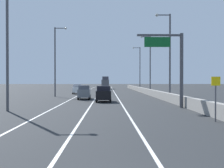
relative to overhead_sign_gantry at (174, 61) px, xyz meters
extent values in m
plane|color=#26282B|center=(-6.56, 41.86, -4.73)|extent=(320.00, 320.00, 0.00)
cube|color=silver|center=(-12.06, 32.86, -4.73)|extent=(0.16, 130.00, 0.00)
cube|color=silver|center=(-8.56, 32.86, -4.73)|extent=(0.16, 130.00, 0.00)
cube|color=silver|center=(-5.06, 32.86, -4.73)|extent=(0.16, 130.00, 0.00)
cube|color=gray|center=(1.34, 17.86, -4.18)|extent=(0.60, 120.00, 1.10)
cylinder|color=#47474C|center=(0.74, 0.02, -0.98)|extent=(0.36, 0.36, 7.50)
cube|color=#47474C|center=(-1.51, 0.02, 2.57)|extent=(4.50, 0.20, 0.20)
cube|color=#0C5923|center=(-1.73, -0.10, 1.87)|extent=(2.60, 0.10, 1.00)
cylinder|color=#4C4C51|center=(0.44, -9.49, -3.53)|extent=(0.10, 0.10, 2.40)
cube|color=yellow|center=(0.44, -9.53, -2.03)|extent=(0.60, 0.04, 0.60)
cylinder|color=#4C4C51|center=(1.82, 9.91, 1.19)|extent=(0.24, 0.24, 11.83)
cube|color=#4C4C51|center=(0.92, 9.91, 6.95)|extent=(1.80, 0.12, 0.12)
sphere|color=beige|center=(0.02, 9.91, 6.95)|extent=(0.44, 0.44, 0.44)
cylinder|color=#4C4C51|center=(2.05, 28.61, 1.19)|extent=(0.24, 0.24, 11.83)
cube|color=#4C4C51|center=(1.15, 28.61, 6.95)|extent=(1.80, 0.12, 0.12)
sphere|color=beige|center=(0.25, 28.61, 6.95)|extent=(0.44, 0.44, 0.44)
cylinder|color=#4C4C51|center=(2.18, 47.31, 1.19)|extent=(0.24, 0.24, 11.83)
cube|color=#4C4C51|center=(1.28, 47.31, 6.95)|extent=(1.80, 0.12, 0.12)
sphere|color=beige|center=(0.38, 47.31, 6.95)|extent=(0.44, 0.44, 0.44)
cylinder|color=#4C4C51|center=(-15.68, -2.79, 1.19)|extent=(0.24, 0.24, 11.83)
cylinder|color=#4C4C51|center=(-15.64, 19.65, 1.19)|extent=(0.24, 0.24, 11.83)
cube|color=#4C4C51|center=(-14.74, 19.65, 6.95)|extent=(1.80, 0.12, 0.12)
sphere|color=beige|center=(-13.84, 19.65, 6.95)|extent=(0.44, 0.44, 0.44)
cube|color=slate|center=(-10.12, 13.20, -3.83)|extent=(1.84, 4.29, 1.11)
cube|color=#4D505A|center=(-10.11, 12.78, -2.98)|extent=(1.57, 1.95, 0.60)
cylinder|color=black|center=(-10.95, 14.86, -4.39)|extent=(0.24, 0.69, 0.68)
cylinder|color=black|center=(-9.39, 14.90, -4.39)|extent=(0.24, 0.69, 0.68)
cylinder|color=black|center=(-10.86, 11.51, -4.39)|extent=(0.24, 0.69, 0.68)
cylinder|color=black|center=(-9.30, 11.55, -4.39)|extent=(0.24, 0.69, 0.68)
cube|color=black|center=(-7.21, 8.07, -3.83)|extent=(1.91, 4.07, 1.12)
cube|color=black|center=(-7.21, 7.66, -2.97)|extent=(1.68, 1.84, 0.60)
cylinder|color=black|center=(-8.09, 9.64, -4.39)|extent=(0.22, 0.68, 0.68)
cylinder|color=black|center=(-6.35, 9.65, -4.39)|extent=(0.22, 0.68, 0.68)
cylinder|color=black|center=(-8.07, 6.48, -4.39)|extent=(0.22, 0.68, 0.68)
cylinder|color=black|center=(-6.34, 6.49, -4.39)|extent=(0.22, 0.68, 0.68)
cube|color=white|center=(-12.92, 29.94, -3.85)|extent=(1.93, 4.53, 1.08)
cube|color=#96969E|center=(-12.90, 29.49, -3.01)|extent=(1.63, 2.07, 0.60)
cylinder|color=black|center=(-13.79, 31.69, -4.39)|extent=(0.24, 0.69, 0.68)
cylinder|color=black|center=(-12.18, 31.75, -4.39)|extent=(0.24, 0.69, 0.68)
cylinder|color=black|center=(-13.66, 28.12, -4.39)|extent=(0.24, 0.69, 0.68)
cylinder|color=black|center=(-12.05, 28.18, -4.39)|extent=(0.24, 0.69, 0.68)
cube|color=#4C4C51|center=(-7.32, 64.09, -2.96)|extent=(2.45, 8.64, 2.54)
cube|color=#3A3A45|center=(-7.31, 65.98, -1.14)|extent=(2.12, 1.91, 1.10)
cylinder|color=black|center=(-8.42, 67.71, -4.23)|extent=(0.23, 1.00, 1.00)
cylinder|color=black|center=(-6.18, 67.69, -4.23)|extent=(0.23, 1.00, 1.00)
cylinder|color=black|center=(-8.46, 60.48, -4.23)|extent=(0.23, 1.00, 1.00)
cylinder|color=black|center=(-6.22, 60.46, -4.23)|extent=(0.23, 1.00, 1.00)
camera|label=1|loc=(-6.76, -27.69, -2.00)|focal=44.37mm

